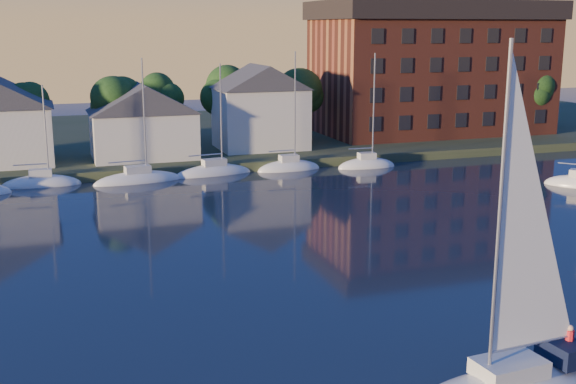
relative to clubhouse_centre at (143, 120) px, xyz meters
name	(u,v)px	position (x,y,z in m)	size (l,w,h in m)	color
shoreline_land	(171,140)	(6.00, 18.00, -5.13)	(160.00, 50.00, 2.00)	#323F25
wooden_dock	(208,171)	(6.00, -5.00, -5.13)	(120.00, 3.00, 1.00)	brown
clubhouse_centre	(143,120)	(0.00, 0.00, 0.00)	(11.55, 8.40, 8.08)	white
clubhouse_east	(260,106)	(14.00, 2.00, 0.87)	(10.50, 8.40, 9.80)	white
condo_block	(431,67)	(40.00, 7.95, 4.66)	(31.00, 17.00, 17.40)	brown
tree_line	(203,94)	(8.00, 6.00, 2.04)	(93.40, 5.40, 8.90)	#392519
moored_fleet	(94,183)	(-6.00, -8.00, -5.03)	(63.50, 2.40, 12.05)	white
hero_sailboat	(511,382)	(7.36, -56.51, -4.49)	(10.47, 4.11, 15.71)	white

